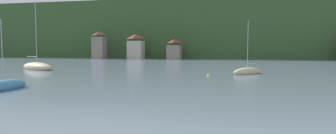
{
  "coord_description": "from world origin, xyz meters",
  "views": [
    {
      "loc": [
        4.35,
        23.19,
        4.06
      ],
      "look_at": [
        0.0,
        43.73,
        2.58
      ],
      "focal_mm": 30.69,
      "sensor_mm": 36.0,
      "label": 1
    }
  ],
  "objects_px": {
    "shore_building_westcentral": "(136,47)",
    "sailboat_far_2": "(37,67)",
    "sailboat_mid_6": "(3,87)",
    "shore_building_central": "(174,49)",
    "sailboat_far_3": "(247,72)",
    "mooring_buoy_near": "(208,75)",
    "shore_building_west": "(99,45)"
  },
  "relations": [
    {
      "from": "shore_building_westcentral",
      "to": "sailboat_far_2",
      "type": "xyz_separation_m",
      "value": [
        -3.17,
        -46.51,
        -3.62
      ]
    },
    {
      "from": "shore_building_west",
      "to": "sailboat_mid_6",
      "type": "height_order",
      "value": "shore_building_west"
    },
    {
      "from": "sailboat_far_3",
      "to": "sailboat_mid_6",
      "type": "bearing_deg",
      "value": -1.97
    },
    {
      "from": "sailboat_mid_6",
      "to": "mooring_buoy_near",
      "type": "bearing_deg",
      "value": 137.49
    },
    {
      "from": "sailboat_far_3",
      "to": "mooring_buoy_near",
      "type": "xyz_separation_m",
      "value": [
        -5.53,
        -3.2,
        -0.32
      ]
    },
    {
      "from": "shore_building_westcentral",
      "to": "shore_building_central",
      "type": "xyz_separation_m",
      "value": [
        13.02,
        0.61,
        -0.76
      ]
    },
    {
      "from": "shore_building_central",
      "to": "sailboat_far_3",
      "type": "distance_m",
      "value": 52.42
    },
    {
      "from": "shore_building_west",
      "to": "sailboat_far_2",
      "type": "xyz_separation_m",
      "value": [
        9.85,
        -46.09,
        -4.09
      ]
    },
    {
      "from": "sailboat_mid_6",
      "to": "sailboat_far_2",
      "type": "bearing_deg",
      "value": -147.28
    },
    {
      "from": "sailboat_far_3",
      "to": "shore_building_central",
      "type": "bearing_deg",
      "value": -111.14
    },
    {
      "from": "shore_building_central",
      "to": "sailboat_far_3",
      "type": "bearing_deg",
      "value": -67.39
    },
    {
      "from": "shore_building_west",
      "to": "mooring_buoy_near",
      "type": "bearing_deg",
      "value": -51.18
    },
    {
      "from": "shore_building_central",
      "to": "shore_building_westcentral",
      "type": "bearing_deg",
      "value": -177.33
    },
    {
      "from": "shore_building_central",
      "to": "sailboat_far_2",
      "type": "distance_m",
      "value": 49.9
    },
    {
      "from": "sailboat_far_2",
      "to": "sailboat_far_3",
      "type": "height_order",
      "value": "sailboat_far_2"
    },
    {
      "from": "shore_building_westcentral",
      "to": "sailboat_far_3",
      "type": "bearing_deg",
      "value": -55.21
    },
    {
      "from": "shore_building_west",
      "to": "sailboat_mid_6",
      "type": "relative_size",
      "value": 1.33
    },
    {
      "from": "mooring_buoy_near",
      "to": "shore_building_west",
      "type": "bearing_deg",
      "value": 128.82
    },
    {
      "from": "shore_building_westcentral",
      "to": "sailboat_mid_6",
      "type": "bearing_deg",
      "value": -82.03
    },
    {
      "from": "shore_building_west",
      "to": "shore_building_central",
      "type": "relative_size",
      "value": 1.38
    },
    {
      "from": "shore_building_westcentral",
      "to": "sailboat_far_3",
      "type": "height_order",
      "value": "shore_building_westcentral"
    },
    {
      "from": "shore_building_central",
      "to": "sailboat_far_2",
      "type": "relative_size",
      "value": 0.52
    },
    {
      "from": "shore_building_west",
      "to": "sailboat_far_3",
      "type": "distance_m",
      "value": 66.21
    },
    {
      "from": "sailboat_far_2",
      "to": "sailboat_mid_6",
      "type": "height_order",
      "value": "sailboat_far_2"
    },
    {
      "from": "shore_building_westcentral",
      "to": "mooring_buoy_near",
      "type": "xyz_separation_m",
      "value": [
        27.61,
        -50.91,
        -4.04
      ]
    },
    {
      "from": "sailboat_far_2",
      "to": "sailboat_far_3",
      "type": "bearing_deg",
      "value": 22.75
    },
    {
      "from": "shore_building_west",
      "to": "shore_building_westcentral",
      "type": "height_order",
      "value": "shore_building_west"
    },
    {
      "from": "shore_building_west",
      "to": "sailboat_far_2",
      "type": "height_order",
      "value": "sailboat_far_2"
    },
    {
      "from": "sailboat_far_2",
      "to": "sailboat_mid_6",
      "type": "distance_m",
      "value": 25.63
    },
    {
      "from": "sailboat_far_2",
      "to": "sailboat_far_3",
      "type": "xyz_separation_m",
      "value": [
        36.31,
        -1.2,
        -0.1
      ]
    },
    {
      "from": "sailboat_far_2",
      "to": "shore_building_central",
      "type": "bearing_deg",
      "value": 95.67
    },
    {
      "from": "sailboat_mid_6",
      "to": "shore_building_westcentral",
      "type": "bearing_deg",
      "value": -169.26
    }
  ]
}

